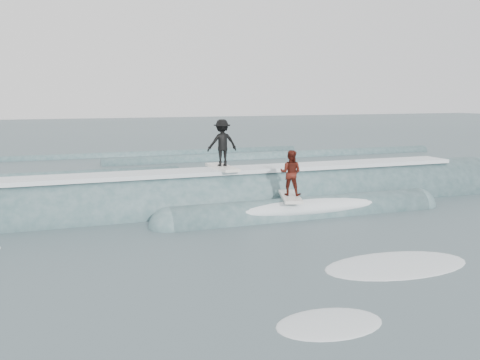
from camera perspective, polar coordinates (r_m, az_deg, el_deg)
name	(u,v)px	position (r m, az deg, el deg)	size (l,w,h in m)	color
ground	(294,244)	(14.31, 5.80, -6.77)	(160.00, 160.00, 0.00)	#395054
breaking_wave	(239,207)	(18.67, -0.13, -2.87)	(24.11, 4.07, 2.59)	#35565A
surfer_black	(222,145)	(18.43, -1.92, 3.73)	(1.05, 2.02, 1.71)	white
surfer_red	(291,177)	(17.11, 5.42, 0.35)	(1.16, 2.07, 1.55)	silver
whitewater	(375,268)	(12.68, 14.18, -9.12)	(16.30, 8.30, 0.10)	white
far_swells	(154,164)	(30.82, -9.15, 1.70)	(40.62, 8.65, 0.80)	#35565A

